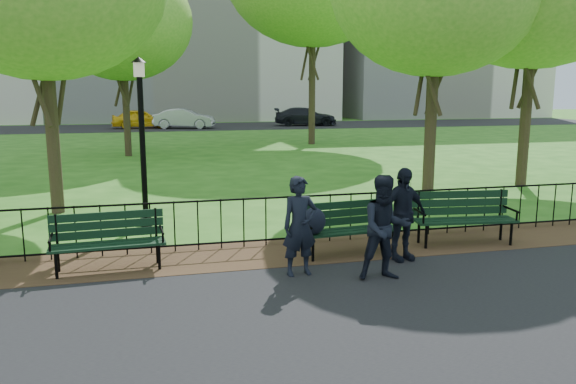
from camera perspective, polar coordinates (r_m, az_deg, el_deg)
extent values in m
plane|color=#29651A|center=(8.56, 7.19, -8.60)|extent=(120.00, 120.00, 0.00)
cube|color=#3D2A19|center=(9.90, 4.06, -5.82)|extent=(60.00, 1.60, 0.01)
cube|color=black|center=(42.73, -10.03, 6.54)|extent=(70.00, 9.00, 0.01)
cylinder|color=black|center=(10.16, 3.25, -0.36)|extent=(24.00, 0.04, 0.04)
cylinder|color=black|center=(10.33, 3.21, -4.51)|extent=(24.00, 0.04, 0.04)
cylinder|color=black|center=(10.25, 3.23, -2.72)|extent=(0.02, 0.02, 0.90)
cube|color=black|center=(9.53, 6.30, -3.93)|extent=(1.74, 0.62, 0.04)
cube|color=black|center=(9.67, 5.70, -1.72)|extent=(1.70, 0.20, 0.43)
cylinder|color=black|center=(9.14, 2.55, -5.88)|extent=(0.05, 0.05, 0.43)
cylinder|color=black|center=(9.78, 10.63, -4.97)|extent=(0.05, 0.05, 0.43)
cylinder|color=black|center=(9.45, 1.76, -5.34)|extent=(0.05, 0.05, 0.43)
cylinder|color=black|center=(10.06, 9.65, -4.50)|extent=(0.05, 0.05, 0.43)
cylinder|color=black|center=(9.17, 1.78, -3.34)|extent=(0.09, 0.53, 0.04)
cylinder|color=black|center=(9.86, 10.54, -2.54)|extent=(0.09, 0.53, 0.04)
ellipsoid|color=black|center=(9.11, 2.60, -2.97)|extent=(0.44, 0.33, 0.45)
cube|color=black|center=(9.06, -17.80, -5.12)|extent=(1.74, 0.57, 0.04)
cube|color=black|center=(9.22, -17.92, -2.76)|extent=(1.71, 0.14, 0.43)
cylinder|color=black|center=(8.99, -22.49, -6.96)|extent=(0.05, 0.05, 0.43)
cylinder|color=black|center=(8.98, -12.95, -6.45)|extent=(0.05, 0.05, 0.43)
cylinder|color=black|center=(9.32, -22.32, -6.35)|extent=(0.05, 0.05, 0.43)
cylinder|color=black|center=(9.30, -13.13, -5.86)|extent=(0.05, 0.05, 0.43)
cylinder|color=black|center=(9.06, -22.99, -4.33)|extent=(0.07, 0.53, 0.04)
cylinder|color=black|center=(9.04, -12.72, -3.78)|extent=(0.07, 0.53, 0.04)
cube|color=black|center=(10.56, 17.57, -2.78)|extent=(1.87, 0.69, 0.04)
cube|color=black|center=(10.73, 17.08, -0.64)|extent=(1.82, 0.25, 0.46)
cylinder|color=black|center=(10.15, 13.86, -4.45)|extent=(0.05, 0.05, 0.46)
cylinder|color=black|center=(10.81, 21.72, -3.98)|extent=(0.05, 0.05, 0.46)
cylinder|color=black|center=(10.48, 13.14, -3.95)|extent=(0.05, 0.05, 0.46)
cylinder|color=black|center=(11.12, 20.82, -3.53)|extent=(0.05, 0.05, 0.46)
cylinder|color=black|center=(10.19, 13.22, -1.98)|extent=(0.11, 0.57, 0.04)
cylinder|color=black|center=(10.91, 21.73, -1.64)|extent=(0.11, 0.57, 0.04)
cylinder|color=black|center=(11.94, -14.21, -2.98)|extent=(0.27, 0.27, 0.15)
cylinder|color=black|center=(11.70, -14.53, 3.96)|extent=(0.11, 0.11, 3.06)
cube|color=beige|center=(11.64, -14.90, 11.93)|extent=(0.21, 0.21, 0.29)
cone|color=black|center=(11.65, -14.94, 12.87)|extent=(0.31, 0.31, 0.11)
cylinder|color=#2D2116|center=(13.62, -22.75, 4.68)|extent=(0.29, 0.29, 3.21)
cylinder|color=#2D2116|center=(15.98, 14.27, 6.18)|extent=(0.32, 0.32, 3.37)
cylinder|color=#2D2116|center=(17.63, 22.94, 6.45)|extent=(0.31, 0.31, 3.62)
cylinder|color=#2D2116|center=(24.49, -16.08, 7.47)|extent=(0.29, 0.29, 3.38)
ellipsoid|color=#579F2F|center=(24.62, -16.54, 16.38)|extent=(5.69, 5.69, 4.84)
cylinder|color=#2D2116|center=(28.74, 2.45, 10.09)|extent=(0.33, 0.33, 5.24)
imported|color=black|center=(8.39, 1.20, -3.49)|extent=(0.59, 0.42, 1.50)
imported|color=black|center=(8.30, 9.86, -3.61)|extent=(0.79, 0.47, 1.55)
imported|color=black|center=(9.29, 11.52, -2.23)|extent=(0.95, 0.53, 1.53)
imported|color=yellow|center=(41.85, -14.76, 7.22)|extent=(4.17, 2.05, 1.37)
imported|color=#A8AAB0|center=(40.82, -10.49, 7.35)|extent=(4.50, 2.55, 1.40)
imported|color=black|center=(43.44, 1.78, 7.67)|extent=(5.02, 2.75, 1.38)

